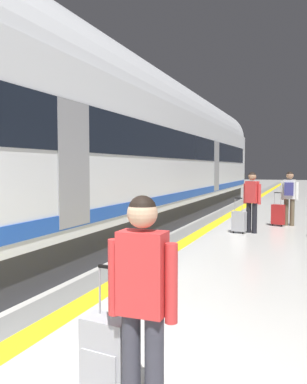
% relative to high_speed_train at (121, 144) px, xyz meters
% --- Properties ---
extents(safety_line_strip, '(0.36, 80.00, 0.01)m').
position_rel_high_speed_train_xyz_m(safety_line_strip, '(2.14, 1.68, -2.50)').
color(safety_line_strip, yellow).
rests_on(safety_line_strip, ground).
extents(tactile_edge_band, '(0.65, 80.00, 0.01)m').
position_rel_high_speed_train_xyz_m(tactile_edge_band, '(1.79, 1.68, -2.50)').
color(tactile_edge_band, slate).
rests_on(tactile_edge_band, ground).
extents(high_speed_train, '(2.94, 30.81, 4.97)m').
position_rel_high_speed_train_xyz_m(high_speed_train, '(0.00, 0.00, 0.00)').
color(high_speed_train, '#38383D').
rests_on(high_speed_train, ground).
extents(traveller_foreground, '(0.52, 0.21, 1.66)m').
position_rel_high_speed_train_xyz_m(traveller_foreground, '(3.89, -7.69, -1.54)').
color(traveller_foreground, '#383842').
rests_on(traveller_foreground, ground).
extents(rolling_suitcase_foreground, '(0.40, 0.27, 1.09)m').
position_rel_high_speed_train_xyz_m(rolling_suitcase_foreground, '(3.54, -7.56, -2.12)').
color(rolling_suitcase_foreground, '#9E9EA3').
rests_on(rolling_suitcase_foreground, ground).
extents(passenger_near, '(0.54, 0.35, 1.72)m').
position_rel_high_speed_train_xyz_m(passenger_near, '(4.42, 3.01, -1.48)').
color(passenger_near, brown).
rests_on(passenger_near, ground).
extents(suitcase_near, '(0.43, 0.33, 1.07)m').
position_rel_high_speed_train_xyz_m(suitcase_near, '(4.10, 2.81, -2.13)').
color(suitcase_near, '#A51E1E').
rests_on(suitcase_near, ground).
extents(passenger_mid, '(0.50, 0.32, 1.72)m').
position_rel_high_speed_train_xyz_m(passenger_mid, '(3.49, 1.17, -1.50)').
color(passenger_mid, black).
rests_on(passenger_mid, ground).
extents(suitcase_mid, '(0.42, 0.30, 1.01)m').
position_rel_high_speed_train_xyz_m(suitcase_mid, '(3.17, 0.99, -2.17)').
color(suitcase_mid, '#9E9EA3').
rests_on(suitcase_mid, ground).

